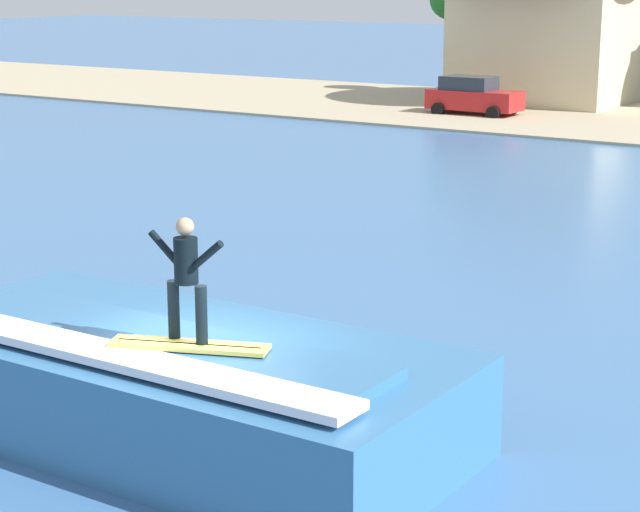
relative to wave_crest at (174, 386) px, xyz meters
The scene contains 7 objects.
ground_plane 0.88m from the wave_crest, ahead, with size 260.00×260.00×0.00m, color #3C6799.
wave_crest is the anchor object (origin of this frame).
surfboard 1.30m from the wave_crest, 35.76° to the right, with size 2.15×1.19×0.06m.
surfer 2.04m from the wave_crest, 34.52° to the right, with size 1.24×0.32×1.68m.
car_near_shore 39.53m from the wave_crest, 109.81° to the left, with size 4.33×2.15×1.86m.
house_with_chimney 45.83m from the wave_crest, 106.18° to the left, with size 10.16×10.16×8.41m.
tree_tall_bare 50.11m from the wave_crest, 112.66° to the left, with size 2.32×2.32×6.37m.
Camera 1 is at (9.69, -11.59, 6.42)m, focal length 64.01 mm.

